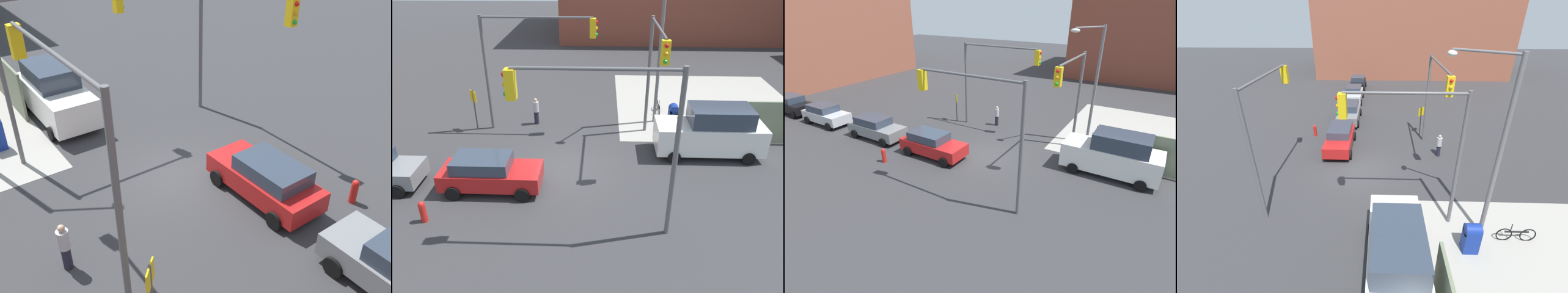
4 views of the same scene
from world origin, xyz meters
TOP-DOWN VIEW (x-y plane):
  - ground_plane at (0.00, 0.00)m, footprint 120.00×120.00m
  - building_brick_west at (-32.00, 5.53)m, footprint 16.00×28.00m
  - traffic_signal_nw_corner at (-2.07, 4.50)m, footprint 6.27×0.36m
  - traffic_signal_se_corner at (2.27, -4.50)m, footprint 5.80×0.36m
  - traffic_signal_ne_corner at (4.50, 2.52)m, footprint 0.36×5.23m
  - street_lamp_corner at (5.01, 5.49)m, footprint 1.64×2.32m
  - warning_sign_two_way at (-5.40, 4.31)m, footprint 0.48×0.48m
  - mailbox_blue at (6.20, 5.00)m, footprint 0.56×0.64m
  - fire_hydrant at (-5.00, -4.20)m, footprint 0.26×0.26m
  - sedan_red at (-2.95, -1.84)m, footprint 4.38×2.02m
  - hatchback_silver at (-14.30, -1.94)m, footprint 4.17×2.02m
  - hatchback_gray at (-8.39, -1.78)m, footprint 4.42×2.02m
  - sedan_black at (-19.34, -1.89)m, footprint 4.07×2.02m
  - van_white_delivery at (7.56, 1.80)m, footprint 5.40×2.32m
  - pedestrian_crossing at (-2.00, 5.20)m, footprint 0.36×0.36m
  - bicycle_leaning_on_fence at (5.60, 7.20)m, footprint 0.05×1.75m

SIDE VIEW (x-z plane):
  - ground_plane at x=0.00m, z-range 0.00..0.00m
  - bicycle_leaning_on_fence at x=5.60m, z-range -0.14..0.83m
  - fire_hydrant at x=-5.00m, z-range 0.02..0.96m
  - mailbox_blue at x=6.20m, z-range 0.05..1.48m
  - sedan_black at x=-19.34m, z-range 0.03..1.65m
  - hatchback_silver at x=-14.30m, z-range 0.03..1.65m
  - pedestrian_crossing at x=-2.00m, z-range 0.03..1.66m
  - sedan_red at x=-2.95m, z-range 0.03..1.65m
  - hatchback_gray at x=-8.39m, z-range 0.03..1.65m
  - van_white_delivery at x=7.56m, z-range -0.03..2.59m
  - warning_sign_two_way at x=-5.40m, z-range 0.44..2.84m
  - traffic_signal_ne_corner at x=4.50m, z-range 1.37..7.87m
  - traffic_signal_se_corner at x=2.27m, z-range 1.40..7.90m
  - traffic_signal_nw_corner at x=-2.07m, z-range 1.43..7.93m
  - street_lamp_corner at x=5.01m, z-range 0.70..8.70m
  - building_brick_west at x=-32.00m, z-range 0.00..19.45m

